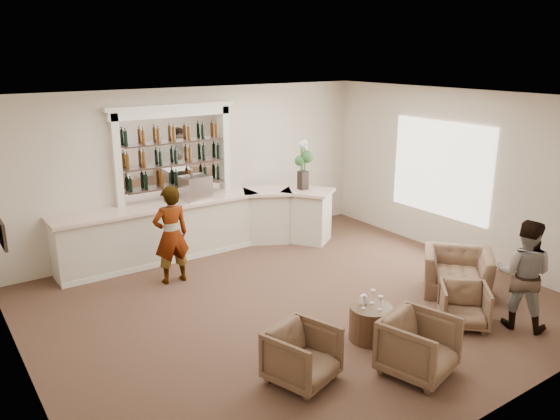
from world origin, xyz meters
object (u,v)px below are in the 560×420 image
(bar_counter, at_px, (202,226))
(guest, at_px, (523,274))
(armchair_right, at_px, (464,306))
(espresso_machine, at_px, (196,188))
(armchair_center, at_px, (419,346))
(armchair_left, at_px, (302,355))
(cocktail_table, at_px, (370,323))
(flower_vase, at_px, (303,162))
(armchair_far, at_px, (457,272))
(sommelier, at_px, (171,235))

(bar_counter, bearing_deg, guest, -65.48)
(armchair_right, xyz_separation_m, espresso_machine, (-1.90, 5.04, 1.06))
(bar_counter, relative_size, espresso_machine, 10.68)
(armchair_center, distance_m, espresso_machine, 5.62)
(bar_counter, xyz_separation_m, espresso_machine, (-0.08, 0.06, 0.80))
(armchair_left, bearing_deg, guest, -29.13)
(bar_counter, height_order, espresso_machine, espresso_machine)
(cocktail_table, distance_m, flower_vase, 4.61)
(armchair_center, bearing_deg, armchair_left, 136.06)
(guest, height_order, armchair_far, guest)
(cocktail_table, bearing_deg, flower_vase, 65.99)
(cocktail_table, height_order, armchair_left, armchair_left)
(guest, xyz_separation_m, armchair_far, (0.22, 1.30, -0.47))
(bar_counter, bearing_deg, flower_vase, -13.00)
(guest, bearing_deg, armchair_far, -36.95)
(cocktail_table, relative_size, armchair_center, 0.71)
(sommelier, relative_size, armchair_left, 2.24)
(sommelier, height_order, armchair_far, sommelier)
(espresso_machine, bearing_deg, guest, -69.97)
(bar_counter, height_order, guest, guest)
(cocktail_table, bearing_deg, armchair_right, -19.02)
(sommelier, bearing_deg, espresso_machine, -131.00)
(bar_counter, distance_m, cocktail_table, 4.51)
(armchair_center, relative_size, flower_vase, 0.81)
(sommelier, xyz_separation_m, armchair_left, (0.05, -3.77, -0.52))
(espresso_machine, bearing_deg, armchair_right, -74.22)
(armchair_center, bearing_deg, espresso_machine, 77.94)
(armchair_center, height_order, armchair_far, armchair_center)
(guest, bearing_deg, armchair_right, 26.94)
(bar_counter, distance_m, sommelier, 1.50)
(bar_counter, bearing_deg, armchair_far, -56.86)
(cocktail_table, xyz_separation_m, sommelier, (-1.48, 3.49, 0.63))
(cocktail_table, distance_m, armchair_left, 1.46)
(bar_counter, xyz_separation_m, armchair_far, (2.71, -4.15, -0.21))
(armchair_far, height_order, flower_vase, flower_vase)
(armchair_left, xyz_separation_m, armchair_right, (2.86, -0.22, -0.04))
(cocktail_table, relative_size, armchair_left, 0.78)
(armchair_far, bearing_deg, armchair_right, -87.93)
(cocktail_table, bearing_deg, guest, -24.90)
(cocktail_table, height_order, armchair_center, armchair_center)
(sommelier, xyz_separation_m, armchair_far, (3.80, -3.17, -0.52))
(guest, xyz_separation_m, armchair_left, (-3.52, 0.70, -0.48))
(armchair_center, xyz_separation_m, armchair_far, (2.43, 1.31, -0.03))
(guest, xyz_separation_m, armchair_center, (-2.21, -0.01, -0.45))
(guest, bearing_deg, flower_vase, -23.44)
(bar_counter, xyz_separation_m, guest, (2.49, -5.46, 0.26))
(cocktail_table, relative_size, espresso_machine, 1.14)
(armchair_right, bearing_deg, armchair_far, 86.54)
(guest, distance_m, armchair_far, 1.40)
(armchair_right, height_order, espresso_machine, espresso_machine)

